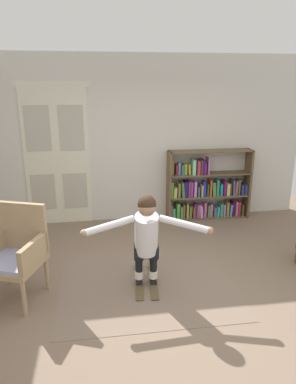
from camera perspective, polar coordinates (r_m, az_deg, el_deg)
name	(u,v)px	position (r m, az deg, el deg)	size (l,w,h in m)	color
ground_plane	(166,296)	(4.35, 2.92, -16.56)	(7.20, 7.20, 0.00)	#7B6553
back_wall	(139,140)	(6.25, -1.49, 8.43)	(6.00, 0.10, 2.90)	silver
double_door	(57,155)	(6.23, -14.62, 5.78)	(1.22, 0.05, 2.45)	silver
rug	(146,283)	(4.58, -0.30, -14.55)	(2.17, 1.85, 0.01)	#7C6857
bookshelf	(205,190)	(6.51, 9.27, 0.33)	(1.53, 0.30, 1.27)	brown
wicker_chair	(16,251)	(4.35, -20.74, -8.93)	(0.77, 0.77, 1.10)	tan
skis_pair	(146,280)	(4.60, -0.32, -14.14)	(0.34, 0.83, 0.07)	brown
person_skier	(146,233)	(4.14, -0.25, -6.76)	(1.48, 0.58, 1.16)	white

